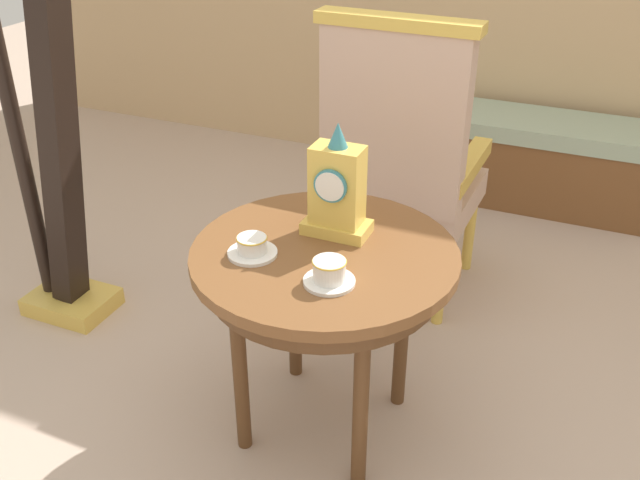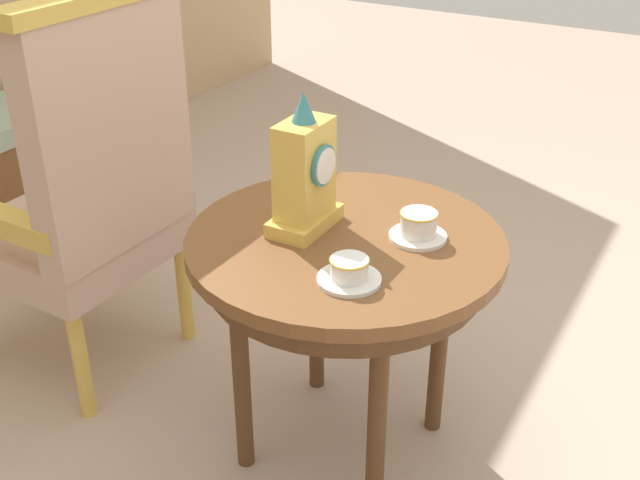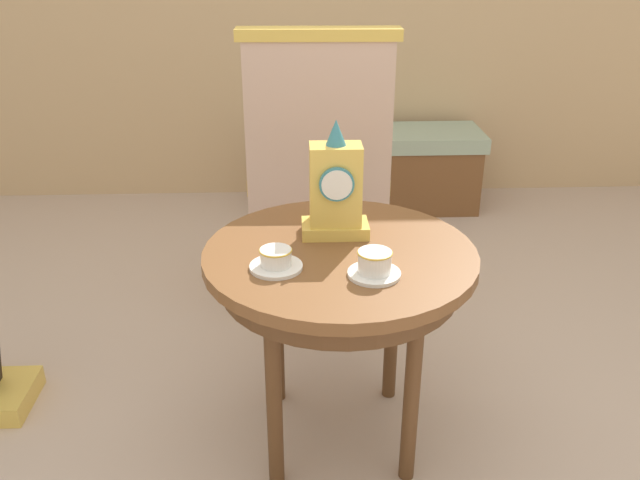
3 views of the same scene
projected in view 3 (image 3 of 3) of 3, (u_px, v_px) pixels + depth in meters
name	position (u px, v px, depth m)	size (l,w,h in m)	color
ground_plane	(333.00, 445.00, 2.03)	(10.00, 10.00, 0.00)	#BCA38E
side_table	(340.00, 274.00, 1.84)	(0.75, 0.75, 0.64)	brown
teacup_left	(276.00, 260.00, 1.70)	(0.14, 0.14, 0.06)	white
teacup_right	(374.00, 265.00, 1.66)	(0.14, 0.14, 0.07)	white
mantel_clock	(335.00, 190.00, 1.84)	(0.19, 0.11, 0.34)	gold
armchair	(318.00, 171.00, 2.54)	(0.56, 0.54, 1.14)	#CCA893
window_bench	(379.00, 169.00, 3.71)	(1.13, 0.40, 0.44)	#9EB299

